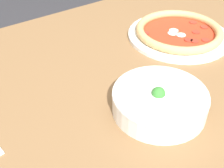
% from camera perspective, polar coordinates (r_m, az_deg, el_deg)
% --- Properties ---
extents(dining_table, '(1.38, 0.96, 0.74)m').
position_cam_1_polar(dining_table, '(0.95, 4.45, -1.95)').
color(dining_table, olive).
rests_on(dining_table, ground_plane).
extents(pizza, '(0.34, 0.34, 0.04)m').
position_cam_1_polar(pizza, '(1.07, 12.11, 9.18)').
color(pizza, white).
rests_on(pizza, dining_table).
extents(bowl, '(0.23, 0.23, 0.07)m').
position_cam_1_polar(bowl, '(0.75, 8.72, -2.99)').
color(bowl, white).
rests_on(bowl, dining_table).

